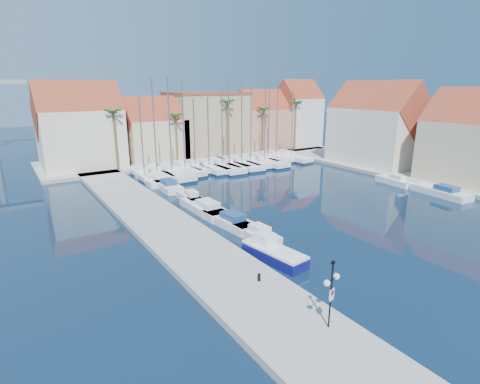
{
  "coord_description": "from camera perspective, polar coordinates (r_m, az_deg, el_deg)",
  "views": [
    {
      "loc": [
        -21.0,
        -16.31,
        13.0
      ],
      "look_at": [
        -1.8,
        13.4,
        3.0
      ],
      "focal_mm": 28.0,
      "sensor_mm": 36.0,
      "label": 1
    }
  ],
  "objects": [
    {
      "name": "palm_0",
      "position": [
        60.33,
        -18.77,
        11.25
      ],
      "size": [
        2.6,
        2.6,
        10.15
      ],
      "color": "brown",
      "rests_on": "shore_north"
    },
    {
      "name": "shore_north",
      "position": [
        72.52,
        -7.05,
        5.54
      ],
      "size": [
        54.0,
        16.0,
        0.5
      ],
      "primitive_type": "cube",
      "color": "gray",
      "rests_on": "ground"
    },
    {
      "name": "motorboat_west_2",
      "position": [
        40.21,
        -5.35,
        -2.38
      ],
      "size": [
        2.46,
        7.44,
        1.4
      ],
      "rotation": [
        0.0,
        0.0,
        0.01
      ],
      "color": "white",
      "rests_on": "ground"
    },
    {
      "name": "motorboat_west_5",
      "position": [
        53.83,
        -13.43,
        1.93
      ],
      "size": [
        2.4,
        7.25,
        1.4
      ],
      "rotation": [
        0.0,
        0.0,
        -0.01
      ],
      "color": "white",
      "rests_on": "ground"
    },
    {
      "name": "sailboat_13",
      "position": [
        69.41,
        7.44,
        5.35
      ],
      "size": [
        2.89,
        10.2,
        12.47
      ],
      "rotation": [
        0.0,
        0.0,
        0.02
      ],
      "color": "white",
      "rests_on": "ground"
    },
    {
      "name": "lamp_post",
      "position": [
        20.62,
        13.79,
        -13.5
      ],
      "size": [
        1.3,
        0.59,
        3.91
      ],
      "rotation": [
        0.0,
        0.0,
        0.24
      ],
      "color": "black",
      "rests_on": "quay_west"
    },
    {
      "name": "palm_3",
      "position": [
        72.58,
        3.62,
        12.29
      ],
      "size": [
        2.6,
        2.6,
        9.65
      ],
      "color": "brown",
      "rests_on": "shore_north"
    },
    {
      "name": "motorboat_east_0",
      "position": [
        52.4,
        28.34,
        0.06
      ],
      "size": [
        3.09,
        7.38,
        1.4
      ],
      "rotation": [
        0.0,
        0.0,
        -0.11
      ],
      "color": "white",
      "rests_on": "ground"
    },
    {
      "name": "motorboat_west_6",
      "position": [
        58.68,
        -14.5,
        2.99
      ],
      "size": [
        2.7,
        7.51,
        1.4
      ],
      "rotation": [
        0.0,
        0.0,
        0.04
      ],
      "color": "white",
      "rests_on": "ground"
    },
    {
      "name": "sailboat_10",
      "position": [
        65.18,
        3.4,
        4.78
      ],
      "size": [
        3.35,
        11.51,
        14.37
      ],
      "rotation": [
        0.0,
        0.0,
        0.03
      ],
      "color": "white",
      "rests_on": "ground"
    },
    {
      "name": "sailboat_9",
      "position": [
        64.17,
        1.35,
        4.62
      ],
      "size": [
        3.33,
        10.51,
        12.74
      ],
      "rotation": [
        0.0,
        0.0,
        -0.06
      ],
      "color": "white",
      "rests_on": "ground"
    },
    {
      "name": "building_6",
      "position": [
        66.9,
        20.06,
        9.29
      ],
      "size": [
        9.0,
        14.3,
        13.5
      ],
      "color": "beige",
      "rests_on": "shore_east"
    },
    {
      "name": "building_2",
      "position": [
        73.05,
        -5.06,
        10.43
      ],
      "size": [
        14.2,
        10.2,
        11.5
      ],
      "color": "tan",
      "rests_on": "shore_north"
    },
    {
      "name": "sailboat_4",
      "position": [
        60.12,
        -7.01,
        3.77
      ],
      "size": [
        2.21,
        8.15,
        11.33
      ],
      "rotation": [
        0.0,
        0.0,
        -0.01
      ],
      "color": "white",
      "rests_on": "ground"
    },
    {
      "name": "motorboat_east_1",
      "position": [
        55.7,
        22.51,
        1.61
      ],
      "size": [
        2.26,
        5.49,
        1.4
      ],
      "rotation": [
        0.0,
        0.0,
        -0.11
      ],
      "color": "white",
      "rests_on": "ground"
    },
    {
      "name": "palm_1",
      "position": [
        63.63,
        -9.82,
        11.18
      ],
      "size": [
        2.6,
        2.6,
        9.15
      ],
      "color": "brown",
      "rests_on": "shore_north"
    },
    {
      "name": "building_5",
      "position": [
        58.73,
        32.47,
        6.46
      ],
      "size": [
        9.0,
        12.3,
        12.5
      ],
      "color": "beige",
      "rests_on": "shore_east"
    },
    {
      "name": "building_3",
      "position": [
        78.58,
        3.18,
        10.55
      ],
      "size": [
        10.3,
        8.0,
        12.0
      ],
      "color": "#B3715B",
      "rests_on": "shore_north"
    },
    {
      "name": "quay_west",
      "position": [
        34.57,
        -10.22,
        -6.12
      ],
      "size": [
        6.0,
        77.0,
        0.5
      ],
      "primitive_type": "cube",
      "color": "gray",
      "rests_on": "ground"
    },
    {
      "name": "motorboat_west_3",
      "position": [
        44.12,
        -7.6,
        -0.8
      ],
      "size": [
        1.85,
        5.08,
        1.4
      ],
      "rotation": [
        0.0,
        0.0,
        -0.05
      ],
      "color": "white",
      "rests_on": "ground"
    },
    {
      "name": "ground",
      "position": [
        29.59,
        17.61,
        -11.07
      ],
      "size": [
        260.0,
        260.0,
        0.0
      ],
      "primitive_type": "plane",
      "color": "black",
      "rests_on": "ground"
    },
    {
      "name": "bollard",
      "position": [
        25.55,
        2.94,
        -12.86
      ],
      "size": [
        0.21,
        0.21,
        0.52
      ],
      "primitive_type": "cylinder",
      "color": "black",
      "rests_on": "quay_west"
    },
    {
      "name": "sailboat_12",
      "position": [
        68.85,
        5.27,
        5.38
      ],
      "size": [
        2.41,
        8.64,
        14.21
      ],
      "rotation": [
        0.0,
        0.0,
        -0.02
      ],
      "color": "white",
      "rests_on": "ground"
    },
    {
      "name": "motorboat_west_1",
      "position": [
        36.36,
        -1.61,
        -4.31
      ],
      "size": [
        2.78,
        6.91,
        1.4
      ],
      "rotation": [
        0.0,
        0.0,
        0.09
      ],
      "color": "white",
      "rests_on": "ground"
    },
    {
      "name": "fishing_boat",
      "position": [
        29.46,
        5.01,
        -9.08
      ],
      "size": [
        2.52,
        5.73,
        1.94
      ],
      "rotation": [
        0.0,
        0.0,
        0.12
      ],
      "color": "#0F115C",
      "rests_on": "ground"
    },
    {
      "name": "sailboat_8",
      "position": [
        62.9,
        -0.04,
        4.4
      ],
      "size": [
        3.78,
        11.58,
        13.71
      ],
      "rotation": [
        0.0,
        0.0,
        -0.07
      ],
      "color": "white",
      "rests_on": "ground"
    },
    {
      "name": "sailboat_3",
      "position": [
        58.9,
        -8.64,
        3.45
      ],
      "size": [
        3.5,
        10.2,
        13.86
      ],
      "rotation": [
        0.0,
        0.0,
        0.09
      ],
      "color": "white",
      "rests_on": "ground"
    },
    {
      "name": "palm_4",
      "position": [
        77.54,
        8.53,
        13.07
      ],
      "size": [
        2.6,
        2.6,
        10.65
      ],
      "color": "brown",
      "rests_on": "shore_north"
    },
    {
      "name": "motorboat_west_4",
      "position": [
        49.97,
        -11.06,
        1.01
      ],
      "size": [
        2.31,
        6.7,
        1.4
      ],
      "rotation": [
        0.0,
        0.0,
        -0.03
      ],
      "color": "white",
      "rests_on": "ground"
    },
    {
      "name": "sailboat_6",
      "position": [
        60.95,
        -2.98,
        3.99
      ],
      "size": [
        3.46,
        11.79,
        12.5
      ],
      "rotation": [
        0.0,
        0.0,
        -0.03
      ],
      "color": "white",
      "rests_on": "ground"
    },
    {
      "name": "sailboat_2",
      "position": [
        57.1,
        -10.62,
        2.95
      ],
      "size": [
        3.5,
        11.71,
        14.28
      ],
      "rotation": [
        0.0,
        0.0,
        0.04
      ],
      "color": "white",
      "rests_on": "ground"
    },
    {
      "name": "sailboat_0",
      "position": [
        56.71,
        -14.51,
        2.65
      ],
      "size": [
        2.58,
        8.41,
        11.74
      ],
      "rotation": [
        0.0,
        0.0,
        -0.04
      ],
      "color": "white",
      "rests_on": "ground"
    },
    {
      "name": "sailboat_7",
      "position": [
        62.19,
        -1.97,
        4.28
      ],
      "size": [
        3.45,
        10.29,
        14.37
      ],
      "rotation": [
        0.0,
        0.0,
        0.08
      ],
      "color": "white",
      "rests_on": "ground"
    },
    {
      "name": "sailboat_1",
      "position": [
        57.14,
        -12.7,
        2.86
      ],
      "size": [
        3.39,
        10.46,
        14.16
      ],
      "rotation": [
        0.0,
        0.0,
        -0.06
      ],
      "color": "white",
      "rests_on": "ground"
    },
    {
      "name": "palm_2",
      "position": [
        68.07,
        -1.94,
        13.27
      ],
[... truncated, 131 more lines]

